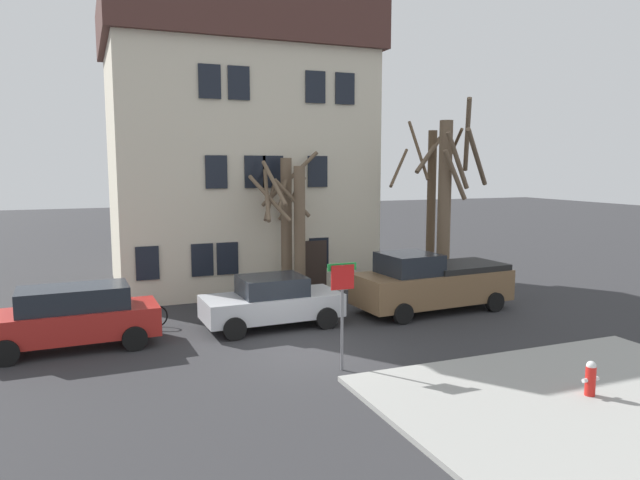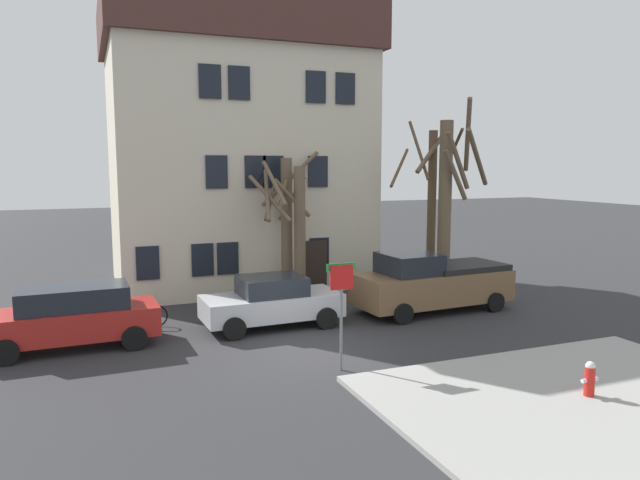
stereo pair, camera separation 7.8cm
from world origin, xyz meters
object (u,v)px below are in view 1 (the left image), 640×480
Objects in this scene: street_sign_pole at (342,296)px; tree_bare_far at (447,199)px; car_red_wagon at (72,317)px; bicycle_leaning at (139,317)px; fire_hydrant at (591,378)px; tree_bare_near at (285,223)px; building_main at (237,146)px; tree_bare_end at (430,203)px; tree_bare_mid at (295,226)px; car_silver_sedan at (272,302)px; pickup_truck_brown at (431,282)px.

tree_bare_far is at bearing 41.39° from street_sign_pole.
bicycle_leaning is at bearing 36.38° from car_red_wagon.
fire_hydrant is 0.44× the size of bicycle_leaning.
bicycle_leaning is (-5.50, -2.04, -2.53)m from tree_bare_near.
tree_bare_near is at bearing -80.30° from building_main.
tree_bare_far is (6.91, -5.57, -2.10)m from building_main.
tree_bare_mid is at bearing -175.66° from tree_bare_end.
building_main is 2.17× the size of tree_bare_near.
building_main is 5.80m from tree_bare_mid.
car_red_wagon is 2.38m from bicycle_leaning.
tree_bare_far is 1.62× the size of car_red_wagon.
car_red_wagon is at bearing -171.10° from tree_bare_far.
tree_bare_far is at bearing 8.90° from car_red_wagon.
car_silver_sedan reaches higher than bicycle_leaning.
tree_bare_end is at bearing 22.50° from car_silver_sedan.
tree_bare_mid is (0.18, -0.61, -0.03)m from tree_bare_near.
tree_bare_end is 2.54× the size of street_sign_pole.
tree_bare_near reaches higher than street_sign_pole.
street_sign_pole is at bearing -138.61° from tree_bare_far.
building_main is 2.04× the size of pickup_truck_brown.
car_red_wagon is 13.16m from fire_hydrant.
tree_bare_mid is 1.28× the size of car_silver_sedan.
tree_bare_mid reaches higher than pickup_truck_brown.
tree_bare_mid is 11.50m from fire_hydrant.
tree_bare_end is at bearing 13.57° from car_red_wagon.
pickup_truck_brown reaches higher than bicycle_leaning.
car_red_wagon is 6.12× the size of fire_hydrant.
fire_hydrant is (-3.17, -10.21, -3.25)m from tree_bare_far.
tree_bare_near is 1.22× the size of car_silver_sedan.
building_main is at bearing 147.09° from tree_bare_end.
bicycle_leaning is (-4.77, -6.32, -5.49)m from building_main.
tree_bare_mid is at bearing 144.14° from pickup_truck_brown.
tree_bare_mid is 7.35m from street_sign_pole.
bicycle_leaning is (-4.33, 5.73, -1.52)m from street_sign_pole.
tree_bare_end is at bearing -1.52° from tree_bare_near.
fire_hydrant is at bearing -98.09° from pickup_truck_brown.
tree_bare_mid is at bearing 57.18° from car_silver_sedan.
tree_bare_far is 2.81× the size of street_sign_pole.
tree_bare_near is 0.78× the size of tree_bare_end.
street_sign_pole is (-4.18, 3.73, 1.37)m from fire_hydrant.
tree_bare_far reaches higher than car_silver_sedan.
bicycle_leaning reaches higher than fire_hydrant.
tree_bare_near reaches higher than fire_hydrant.
building_main reaches higher than tree_bare_near.
car_red_wagon is (-6.63, -7.69, -4.95)m from building_main.
tree_bare_near is 8.36m from car_red_wagon.
car_red_wagon is (-7.36, -3.42, -1.99)m from tree_bare_near.
street_sign_pole is at bearing -141.09° from pickup_truck_brown.
building_main is 2.06× the size of tree_bare_mid.
pickup_truck_brown is (4.88, -7.76, -4.85)m from building_main.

